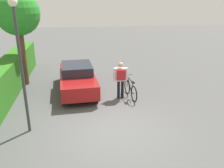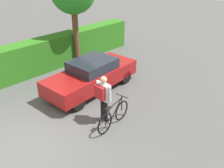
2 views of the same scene
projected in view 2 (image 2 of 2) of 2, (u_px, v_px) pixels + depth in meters
ground_plane at (26, 148)px, 7.45m from camera, size 60.00×60.00×0.00m
parked_car_near at (92, 75)px, 10.35m from camera, size 4.34×1.91×1.36m
bicycle at (114, 116)px, 8.25m from camera, size 1.68×0.50×0.98m
person_rider at (103, 95)px, 8.21m from camera, size 0.36×0.69×1.73m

